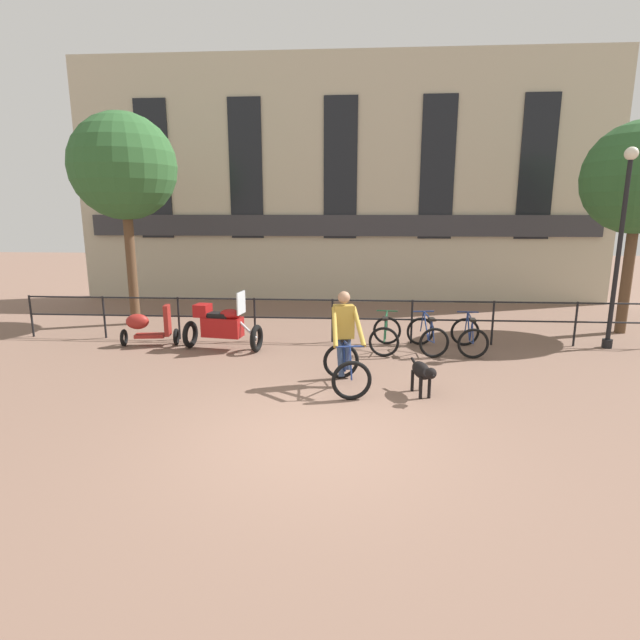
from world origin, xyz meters
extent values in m
plane|color=#7A5B4C|center=(0.00, 0.00, 0.00)|extent=(60.00, 60.00, 0.00)
cylinder|color=black|center=(-7.50, 5.20, 0.53)|extent=(0.05, 0.05, 1.05)
cylinder|color=black|center=(-5.62, 5.20, 0.53)|extent=(0.05, 0.05, 1.05)
cylinder|color=black|center=(-3.75, 5.20, 0.53)|extent=(0.05, 0.05, 1.05)
cylinder|color=black|center=(-1.88, 5.20, 0.53)|extent=(0.05, 0.05, 1.05)
cylinder|color=black|center=(0.00, 5.20, 0.53)|extent=(0.05, 0.05, 1.05)
cylinder|color=black|center=(1.88, 5.20, 0.53)|extent=(0.05, 0.05, 1.05)
cylinder|color=black|center=(3.75, 5.20, 0.53)|extent=(0.05, 0.05, 1.05)
cylinder|color=black|center=(5.62, 5.20, 0.53)|extent=(0.05, 0.05, 1.05)
cylinder|color=black|center=(0.00, 5.20, 1.02)|extent=(15.00, 0.04, 0.04)
cylinder|color=black|center=(0.00, 5.20, 0.58)|extent=(15.00, 0.04, 0.04)
cube|color=#BCB299|center=(0.00, 11.00, 4.03)|extent=(18.00, 0.60, 8.07)
cube|color=#333338|center=(0.00, 10.64, 2.60)|extent=(17.10, 0.12, 0.70)
cube|color=black|center=(-6.30, 10.67, 4.44)|extent=(1.10, 0.06, 4.52)
cube|color=black|center=(-3.15, 10.67, 4.44)|extent=(1.10, 0.06, 4.52)
cube|color=black|center=(0.00, 10.67, 4.44)|extent=(1.10, 0.06, 4.52)
cube|color=black|center=(3.15, 10.67, 4.44)|extent=(1.10, 0.06, 4.52)
cube|color=black|center=(6.30, 10.67, 4.44)|extent=(1.10, 0.06, 4.52)
torus|color=black|center=(0.49, 1.46, 0.34)|extent=(0.68, 0.20, 0.68)
torus|color=black|center=(0.28, 2.54, 0.34)|extent=(0.68, 0.20, 0.68)
cylinder|color=navy|center=(0.41, 1.88, 0.58)|extent=(0.13, 0.49, 0.60)
cylinder|color=navy|center=(0.35, 2.21, 0.54)|extent=(0.08, 0.23, 0.52)
cylinder|color=navy|center=(0.39, 1.98, 0.83)|extent=(0.16, 0.66, 0.10)
cylinder|color=navy|center=(0.32, 2.33, 0.31)|extent=(0.11, 0.44, 0.08)
cylinder|color=navy|center=(0.30, 2.42, 0.57)|extent=(0.07, 0.26, 0.47)
cylinder|color=navy|center=(0.47, 1.56, 0.60)|extent=(0.07, 0.23, 0.54)
cylinder|color=navy|center=(0.45, 1.66, 0.87)|extent=(0.48, 0.12, 0.03)
cube|color=black|center=(0.33, 2.30, 0.82)|extent=(0.16, 0.26, 0.05)
cube|color=#AD8933|center=(0.33, 2.30, 1.15)|extent=(0.39, 0.28, 0.60)
sphere|color=#A87A5B|center=(0.33, 2.30, 1.59)|extent=(0.22, 0.22, 0.22)
cylinder|color=#AD8933|center=(0.18, 1.94, 1.14)|extent=(0.15, 0.72, 0.60)
cylinder|color=#AD8933|center=(0.59, 2.02, 1.14)|extent=(0.27, 0.71, 0.60)
cylinder|color=navy|center=(0.28, 2.19, 0.52)|extent=(0.19, 0.32, 0.69)
cylinder|color=navy|center=(0.41, 2.22, 0.58)|extent=(0.14, 0.31, 0.58)
ellipsoid|color=black|center=(1.67, 1.80, 0.43)|extent=(0.38, 0.63, 0.28)
cylinder|color=black|center=(1.73, 1.57, 0.45)|extent=(0.19, 0.18, 0.17)
sphere|color=black|center=(1.77, 1.41, 0.51)|extent=(0.19, 0.19, 0.19)
cone|color=black|center=(1.79, 1.33, 0.50)|extent=(0.13, 0.13, 0.10)
cylinder|color=black|center=(1.58, 2.14, 0.49)|extent=(0.10, 0.20, 0.10)
cylinder|color=black|center=(1.64, 1.59, 0.19)|extent=(0.06, 0.06, 0.38)
cylinder|color=black|center=(1.79, 1.63, 0.19)|extent=(0.06, 0.06, 0.38)
cylinder|color=black|center=(1.54, 1.96, 0.19)|extent=(0.06, 0.06, 0.38)
cylinder|color=black|center=(1.69, 2.00, 0.19)|extent=(0.06, 0.06, 0.38)
torus|color=black|center=(-1.65, 4.22, 0.31)|extent=(0.22, 0.63, 0.62)
torus|color=black|center=(-3.24, 4.48, 0.31)|extent=(0.22, 0.63, 0.62)
cube|color=maroon|center=(-2.44, 4.35, 0.53)|extent=(0.94, 0.54, 0.44)
ellipsoid|color=maroon|center=(-2.25, 4.32, 0.83)|extent=(0.53, 0.39, 0.24)
cube|color=black|center=(-2.55, 4.37, 0.80)|extent=(0.60, 0.39, 0.10)
cylinder|color=#B2B2B7|center=(-1.85, 4.25, 0.49)|extent=(0.45, 0.13, 0.41)
cube|color=silver|center=(-1.98, 4.28, 1.10)|extent=(0.10, 0.44, 0.50)
cube|color=maroon|center=(-2.90, 4.43, 0.89)|extent=(0.37, 0.41, 0.28)
torus|color=black|center=(1.29, 5.07, 0.33)|extent=(0.66, 0.14, 0.66)
torus|color=black|center=(1.16, 4.03, 0.33)|extent=(0.66, 0.14, 0.66)
cylinder|color=#194C2D|center=(1.24, 4.66, 0.56)|extent=(0.09, 0.47, 0.58)
cylinder|color=#194C2D|center=(1.20, 4.35, 0.53)|extent=(0.06, 0.22, 0.51)
cylinder|color=#194C2D|center=(1.23, 4.57, 0.81)|extent=(0.11, 0.63, 0.10)
cylinder|color=#194C2D|center=(1.19, 4.24, 0.31)|extent=(0.08, 0.42, 0.07)
cylinder|color=#194C2D|center=(1.18, 4.14, 0.55)|extent=(0.05, 0.25, 0.46)
cylinder|color=#194C2D|center=(1.28, 4.98, 0.59)|extent=(0.05, 0.21, 0.52)
cylinder|color=#194C2D|center=(1.27, 4.88, 0.84)|extent=(0.48, 0.09, 0.03)
cube|color=black|center=(1.19, 4.26, 0.80)|extent=(0.15, 0.25, 0.05)
torus|color=black|center=(2.07, 5.07, 0.33)|extent=(0.66, 0.16, 0.66)
torus|color=black|center=(2.23, 4.03, 0.33)|extent=(0.66, 0.16, 0.66)
cylinder|color=navy|center=(2.13, 4.66, 0.56)|extent=(0.10, 0.47, 0.58)
cylinder|color=navy|center=(2.18, 4.35, 0.53)|extent=(0.06, 0.22, 0.51)
cylinder|color=navy|center=(2.15, 4.57, 0.81)|extent=(0.13, 0.63, 0.10)
cylinder|color=navy|center=(2.20, 4.24, 0.31)|extent=(0.09, 0.42, 0.07)
cylinder|color=navy|center=(2.21, 4.15, 0.55)|extent=(0.06, 0.25, 0.46)
cylinder|color=navy|center=(2.09, 4.98, 0.59)|extent=(0.06, 0.21, 0.52)
cylinder|color=navy|center=(2.10, 4.88, 0.84)|extent=(0.48, 0.10, 0.03)
cube|color=black|center=(2.19, 4.26, 0.80)|extent=(0.15, 0.26, 0.05)
torus|color=black|center=(3.10, 5.07, 0.33)|extent=(0.66, 0.09, 0.66)
torus|color=black|center=(3.05, 4.03, 0.33)|extent=(0.66, 0.09, 0.66)
cylinder|color=navy|center=(3.08, 4.67, 0.56)|extent=(0.05, 0.47, 0.58)
cylinder|color=navy|center=(3.06, 4.35, 0.53)|extent=(0.04, 0.22, 0.51)
cylinder|color=navy|center=(3.07, 4.57, 0.81)|extent=(0.06, 0.63, 0.10)
cylinder|color=navy|center=(3.06, 4.24, 0.31)|extent=(0.05, 0.42, 0.07)
cylinder|color=navy|center=(3.05, 4.14, 0.55)|extent=(0.03, 0.25, 0.46)
cylinder|color=navy|center=(3.09, 4.98, 0.59)|extent=(0.04, 0.21, 0.52)
cylinder|color=navy|center=(3.09, 4.89, 0.84)|extent=(0.48, 0.05, 0.03)
cube|color=black|center=(3.06, 4.26, 0.80)|extent=(0.13, 0.25, 0.05)
torus|color=black|center=(-3.64, 4.65, 0.20)|extent=(0.13, 0.41, 0.40)
torus|color=black|center=(-4.83, 4.49, 0.20)|extent=(0.13, 0.41, 0.40)
cube|color=maroon|center=(-4.23, 4.57, 0.24)|extent=(0.70, 0.37, 0.08)
cube|color=maroon|center=(-3.81, 4.63, 0.60)|extent=(0.14, 0.33, 0.72)
ellipsoid|color=maroon|center=(-4.49, 4.54, 0.58)|extent=(0.56, 0.37, 0.36)
cylinder|color=black|center=(6.34, 5.12, 0.10)|extent=(0.22, 0.22, 0.20)
cylinder|color=black|center=(6.34, 5.12, 2.08)|extent=(0.10, 0.10, 4.16)
sphere|color=silver|center=(6.34, 5.12, 4.28)|extent=(0.28, 0.28, 0.28)
cylinder|color=brown|center=(-5.56, 6.80, 1.73)|extent=(0.26, 0.26, 3.46)
sphere|color=#2D5B2D|center=(-5.56, 6.80, 4.22)|extent=(2.75, 2.75, 2.75)
cylinder|color=brown|center=(7.40, 6.66, 1.56)|extent=(0.26, 0.26, 3.13)
sphere|color=#2D5B2D|center=(7.40, 6.66, 3.87)|extent=(2.70, 2.70, 2.70)
camera|label=1|loc=(0.50, -6.40, 3.09)|focal=28.00mm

